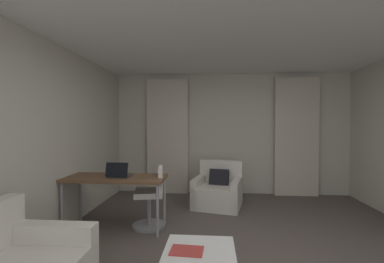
{
  "coord_description": "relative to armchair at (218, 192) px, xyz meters",
  "views": [
    {
      "loc": [
        -0.39,
        -2.75,
        1.5
      ],
      "look_at": [
        -0.7,
        1.24,
        1.4
      ],
      "focal_mm": 24.45,
      "sensor_mm": 36.0,
      "label": 1
    }
  ],
  "objects": [
    {
      "name": "armchair",
      "position": [
        0.0,
        0.0,
        0.0
      ],
      "size": [
        0.98,
        0.96,
        0.81
      ],
      "color": "silver",
      "rests_on": "ground"
    },
    {
      "name": "wall_left",
      "position": [
        -2.25,
        -2.07,
        1.03
      ],
      "size": [
        0.06,
        6.12,
        2.6
      ],
      "color": "beige",
      "rests_on": "ground"
    },
    {
      "name": "desk",
      "position": [
        -1.5,
        -1.16,
        0.42
      ],
      "size": [
        1.43,
        0.61,
        0.75
      ],
      "color": "brown",
      "rests_on": "ground"
    },
    {
      "name": "ceiling",
      "position": [
        0.28,
        -2.07,
        2.36
      ],
      "size": [
        5.12,
        6.12,
        0.06
      ],
      "primitive_type": "cube",
      "color": "white",
      "rests_on": "wall_left"
    },
    {
      "name": "laptop",
      "position": [
        -1.45,
        -1.19,
        0.53
      ],
      "size": [
        0.33,
        0.26,
        0.22
      ],
      "color": "#2D2D33",
      "rests_on": "desk"
    },
    {
      "name": "curtain_right_panel",
      "position": [
        1.66,
        0.83,
        0.98
      ],
      "size": [
        0.9,
        0.06,
        2.5
      ],
      "color": "beige",
      "rests_on": "ground"
    },
    {
      "name": "curtain_left_panel",
      "position": [
        -1.09,
        0.83,
        0.98
      ],
      "size": [
        0.9,
        0.06,
        2.5
      ],
      "color": "beige",
      "rests_on": "ground"
    },
    {
      "name": "magazine_open",
      "position": [
        -0.32,
        -2.63,
        0.16
      ],
      "size": [
        0.29,
        0.22,
        0.01
      ],
      "color": "#B73833",
      "rests_on": "coffee_table"
    },
    {
      "name": "wall_window",
      "position": [
        0.28,
        0.96,
        1.03
      ],
      "size": [
        5.12,
        0.06,
        2.6
      ],
      "color": "beige",
      "rests_on": "ground"
    },
    {
      "name": "desk_chair",
      "position": [
        -1.0,
        -1.07,
        0.13
      ],
      "size": [
        0.48,
        0.48,
        0.88
      ],
      "color": "gray",
      "rests_on": "ground"
    }
  ]
}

